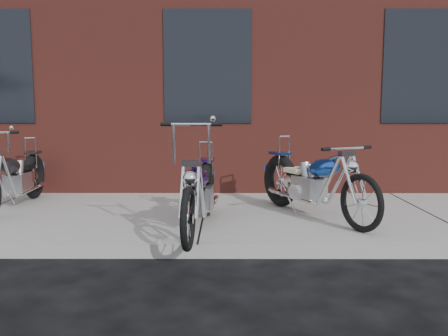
{
  "coord_description": "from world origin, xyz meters",
  "views": [
    {
      "loc": [
        0.29,
        -4.71,
        1.52
      ],
      "look_at": [
        0.27,
        0.8,
        0.84
      ],
      "focal_mm": 38.0,
      "sensor_mm": 36.0,
      "label": 1
    }
  ],
  "objects": [
    {
      "name": "ground",
      "position": [
        0.0,
        0.0,
        0.0
      ],
      "size": [
        120.0,
        120.0,
        0.0
      ],
      "primitive_type": "plane",
      "color": "black",
      "rests_on": "ground"
    },
    {
      "name": "sidewalk",
      "position": [
        0.0,
        1.5,
        0.07
      ],
      "size": [
        22.0,
        3.0,
        0.15
      ],
      "primitive_type": "cube",
      "color": "gray",
      "rests_on": "ground"
    },
    {
      "name": "building_brick",
      "position": [
        0.0,
        8.0,
        4.0
      ],
      "size": [
        22.0,
        10.0,
        8.0
      ],
      "primitive_type": "cube",
      "color": "maroon",
      "rests_on": "ground"
    },
    {
      "name": "chopper_purple",
      "position": [
        -0.01,
        0.62,
        0.55
      ],
      "size": [
        0.54,
        2.22,
        1.24
      ],
      "rotation": [
        0.0,
        0.0,
        -1.65
      ],
      "color": "black",
      "rests_on": "sidewalk"
    },
    {
      "name": "chopper_blue",
      "position": [
        1.41,
        1.29,
        0.57
      ],
      "size": [
        1.16,
        2.1,
        1.0
      ],
      "rotation": [
        0.0,
        0.0,
        -1.09
      ],
      "color": "black",
      "rests_on": "sidewalk"
    },
    {
      "name": "chopper_third",
      "position": [
        -2.66,
        1.85,
        0.54
      ],
      "size": [
        0.53,
        2.18,
        1.1
      ],
      "rotation": [
        0.0,
        0.0,
        -1.54
      ],
      "color": "black",
      "rests_on": "sidewalk"
    }
  ]
}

